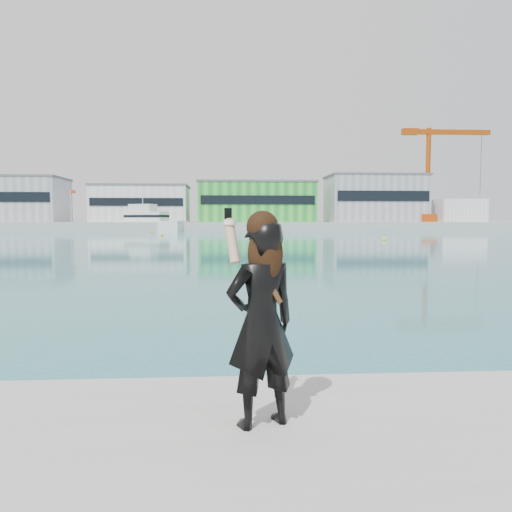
{
  "coord_description": "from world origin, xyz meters",
  "views": [
    {
      "loc": [
        -0.42,
        -4.44,
        2.54
      ],
      "look_at": [
        -0.11,
        0.36,
        2.19
      ],
      "focal_mm": 35.0,
      "sensor_mm": 36.0,
      "label": 1
    }
  ],
  "objects_px": {
    "motor_yacht": "(148,221)",
    "buoy_extra": "(162,236)",
    "dock_crane": "(432,171)",
    "buoy_far": "(151,232)",
    "buoy_near": "(384,241)",
    "woman": "(261,317)"
  },
  "relations": [
    {
      "from": "motor_yacht",
      "to": "buoy_extra",
      "type": "bearing_deg",
      "value": -53.52
    },
    {
      "from": "dock_crane",
      "to": "buoy_far",
      "type": "relative_size",
      "value": 48.0
    },
    {
      "from": "dock_crane",
      "to": "buoy_near",
      "type": "bearing_deg",
      "value": -117.13
    },
    {
      "from": "buoy_extra",
      "to": "woman",
      "type": "relative_size",
      "value": 0.27
    },
    {
      "from": "buoy_near",
      "to": "buoy_extra",
      "type": "relative_size",
      "value": 1.0
    },
    {
      "from": "dock_crane",
      "to": "buoy_near",
      "type": "height_order",
      "value": "dock_crane"
    },
    {
      "from": "buoy_far",
      "to": "buoy_extra",
      "type": "bearing_deg",
      "value": -77.8
    },
    {
      "from": "motor_yacht",
      "to": "woman",
      "type": "xyz_separation_m",
      "value": [
        18.1,
        -114.21,
        -0.56
      ]
    },
    {
      "from": "buoy_near",
      "to": "buoy_extra",
      "type": "distance_m",
      "value": 35.46
    },
    {
      "from": "buoy_extra",
      "to": "buoy_far",
      "type": "bearing_deg",
      "value": 102.2
    },
    {
      "from": "buoy_extra",
      "to": "woman",
      "type": "height_order",
      "value": "woman"
    },
    {
      "from": "motor_yacht",
      "to": "buoy_extra",
      "type": "height_order",
      "value": "motor_yacht"
    },
    {
      "from": "dock_crane",
      "to": "woman",
      "type": "xyz_separation_m",
      "value": [
        -53.32,
        -122.34,
        -13.34
      ]
    },
    {
      "from": "motor_yacht",
      "to": "buoy_near",
      "type": "relative_size",
      "value": 35.74
    },
    {
      "from": "buoy_near",
      "to": "motor_yacht",
      "type": "bearing_deg",
      "value": 122.66
    },
    {
      "from": "dock_crane",
      "to": "buoy_far",
      "type": "distance_m",
      "value": 74.17
    },
    {
      "from": "buoy_far",
      "to": "dock_crane",
      "type": "bearing_deg",
      "value": 19.75
    },
    {
      "from": "buoy_near",
      "to": "buoy_extra",
      "type": "bearing_deg",
      "value": 146.31
    },
    {
      "from": "motor_yacht",
      "to": "buoy_far",
      "type": "bearing_deg",
      "value": -54.45
    },
    {
      "from": "buoy_far",
      "to": "buoy_extra",
      "type": "xyz_separation_m",
      "value": [
        4.81,
        -22.25,
        0.0
      ]
    },
    {
      "from": "buoy_extra",
      "to": "woman",
      "type": "distance_m",
      "value": 76.27
    },
    {
      "from": "dock_crane",
      "to": "buoy_far",
      "type": "height_order",
      "value": "dock_crane"
    }
  ]
}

